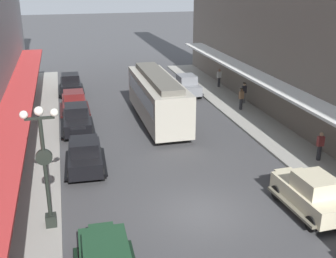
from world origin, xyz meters
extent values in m
plane|color=#424244|center=(0.00, 0.00, 0.00)|extent=(200.00, 200.00, 0.00)
cube|color=#99968E|center=(-7.50, 0.00, 0.07)|extent=(3.00, 60.00, 0.15)
cube|color=#193D23|center=(-4.56, -3.85, 1.49)|extent=(1.47, 1.73, 0.70)
cube|color=#8C9EA8|center=(-4.56, -3.85, 1.49)|extent=(1.40, 1.69, 0.42)
cube|color=#193D23|center=(-4.51, -1.47, 0.79)|extent=(0.94, 0.38, 0.52)
cylinder|color=black|center=(-5.34, -2.22, 0.34)|extent=(0.23, 0.68, 0.68)
cylinder|color=black|center=(-3.72, -2.25, 0.34)|extent=(0.23, 0.68, 0.68)
cube|color=black|center=(-4.88, 21.31, 0.74)|extent=(1.71, 3.90, 0.80)
cube|color=black|center=(-4.88, 21.06, 1.49)|extent=(1.44, 1.70, 0.70)
cube|color=#8C9EA8|center=(-4.88, 21.06, 1.49)|extent=(1.37, 1.67, 0.42)
cube|color=black|center=(-4.87, 23.44, 0.79)|extent=(0.94, 0.36, 0.52)
cube|color=black|center=(-5.83, 21.32, 0.42)|extent=(0.25, 3.51, 0.12)
cube|color=black|center=(-3.93, 21.31, 0.42)|extent=(0.25, 3.51, 0.12)
cylinder|color=black|center=(-5.68, 22.68, 0.34)|extent=(0.22, 0.68, 0.68)
cylinder|color=black|center=(-4.07, 22.68, 0.34)|extent=(0.22, 0.68, 0.68)
cylinder|color=black|center=(-5.69, 19.95, 0.34)|extent=(0.22, 0.68, 0.68)
cylinder|color=black|center=(-4.07, 19.95, 0.34)|extent=(0.22, 0.68, 0.68)
cube|color=black|center=(-4.80, 11.50, 0.74)|extent=(1.74, 3.92, 0.80)
cube|color=black|center=(-4.80, 11.75, 1.49)|extent=(1.46, 1.71, 0.70)
cube|color=#8C9EA8|center=(-4.80, 11.75, 1.49)|extent=(1.38, 1.68, 0.42)
cube|color=black|center=(-4.82, 9.37, 0.79)|extent=(0.94, 0.37, 0.52)
cube|color=black|center=(-3.85, 11.49, 0.42)|extent=(0.28, 3.51, 0.12)
cube|color=black|center=(-5.75, 11.51, 0.42)|extent=(0.28, 3.51, 0.12)
cylinder|color=black|center=(-4.01, 10.13, 0.34)|extent=(0.23, 0.68, 0.68)
cylinder|color=black|center=(-5.62, 10.15, 0.34)|extent=(0.23, 0.68, 0.68)
cylinder|color=black|center=(-3.98, 12.86, 0.34)|extent=(0.23, 0.68, 0.68)
cylinder|color=black|center=(-5.59, 12.87, 0.34)|extent=(0.23, 0.68, 0.68)
cube|color=beige|center=(4.67, -1.01, 0.74)|extent=(1.87, 3.97, 0.80)
cube|color=beige|center=(4.68, -1.26, 1.49)|extent=(1.52, 1.76, 0.70)
cube|color=#8C9EA8|center=(4.68, -1.26, 1.49)|extent=(1.44, 1.73, 0.42)
cube|color=beige|center=(4.57, 1.12, 0.79)|extent=(0.95, 0.40, 0.52)
cube|color=#6D6856|center=(3.72, -1.05, 0.42)|extent=(0.40, 3.52, 0.12)
cube|color=#6D6856|center=(5.62, -0.97, 0.42)|extent=(0.40, 3.52, 0.12)
cylinder|color=black|center=(3.80, 0.32, 0.34)|extent=(0.25, 0.69, 0.68)
cylinder|color=black|center=(5.41, 0.39, 0.34)|extent=(0.25, 0.69, 0.68)
cylinder|color=black|center=(3.92, -2.41, 0.34)|extent=(0.25, 0.69, 0.68)
cube|color=black|center=(-4.66, 5.62, 0.74)|extent=(1.87, 3.97, 0.80)
cube|color=black|center=(-4.67, 5.37, 1.49)|extent=(1.51, 1.76, 0.70)
cube|color=#8C9EA8|center=(-4.67, 5.37, 1.49)|extent=(1.44, 1.73, 0.42)
cube|color=black|center=(-4.56, 7.75, 0.79)|extent=(0.95, 0.40, 0.52)
cube|color=black|center=(-5.61, 5.66, 0.42)|extent=(0.40, 3.52, 0.12)
cube|color=black|center=(-3.71, 5.58, 0.42)|extent=(0.40, 3.52, 0.12)
cylinder|color=black|center=(-5.40, 7.02, 0.34)|extent=(0.25, 0.69, 0.68)
cylinder|color=black|center=(-3.79, 6.95, 0.34)|extent=(0.25, 0.69, 0.68)
cylinder|color=black|center=(-5.53, 4.29, 0.34)|extent=(0.25, 0.69, 0.68)
cylinder|color=black|center=(-3.91, 4.22, 0.34)|extent=(0.25, 0.69, 0.68)
cube|color=slate|center=(4.75, 18.43, 0.74)|extent=(1.76, 3.93, 0.80)
cube|color=slate|center=(4.75, 18.18, 1.49)|extent=(1.47, 1.72, 0.70)
cube|color=#8C9EA8|center=(4.75, 18.18, 1.49)|extent=(1.39, 1.69, 0.42)
cube|color=slate|center=(4.71, 20.56, 0.79)|extent=(0.94, 0.37, 0.52)
cube|color=#393A3D|center=(3.80, 18.42, 0.42)|extent=(0.29, 3.51, 0.12)
cube|color=#393A3D|center=(5.70, 18.45, 0.42)|extent=(0.29, 3.51, 0.12)
cylinder|color=black|center=(3.92, 19.78, 0.34)|extent=(0.23, 0.68, 0.68)
cylinder|color=black|center=(5.53, 19.81, 0.34)|extent=(0.23, 0.68, 0.68)
cylinder|color=black|center=(3.96, 17.05, 0.34)|extent=(0.23, 0.68, 0.68)
cylinder|color=black|center=(5.57, 17.08, 0.34)|extent=(0.23, 0.68, 0.68)
cube|color=#591919|center=(-4.81, 15.45, 0.74)|extent=(1.72, 3.91, 0.80)
cube|color=#591919|center=(-4.81, 15.20, 1.49)|extent=(1.45, 1.71, 0.70)
cube|color=#8C9EA8|center=(-4.81, 15.20, 1.49)|extent=(1.38, 1.67, 0.42)
cube|color=#591919|center=(-4.82, 17.58, 0.79)|extent=(0.94, 0.36, 0.52)
cube|color=black|center=(-5.76, 15.44, 0.42)|extent=(0.26, 3.51, 0.12)
cube|color=black|center=(-3.86, 15.45, 0.42)|extent=(0.26, 3.51, 0.12)
cylinder|color=black|center=(-5.63, 16.81, 0.34)|extent=(0.22, 0.68, 0.68)
cylinder|color=black|center=(-4.01, 16.81, 0.34)|extent=(0.22, 0.68, 0.68)
cylinder|color=black|center=(-5.61, 14.08, 0.34)|extent=(0.22, 0.68, 0.68)
cylinder|color=black|center=(-4.00, 14.08, 0.34)|extent=(0.22, 0.68, 0.68)
cube|color=#ADA899|center=(0.83, 12.20, 1.75)|extent=(2.51, 9.60, 2.70)
cube|color=#5F5C54|center=(0.83, 12.20, 3.28)|extent=(1.51, 8.64, 0.36)
cube|color=#8C9EA8|center=(0.83, 12.20, 2.22)|extent=(2.53, 8.83, 0.95)
cube|color=black|center=(0.83, 9.32, 0.20)|extent=(2.00, 1.20, 0.40)
cube|color=black|center=(0.83, 15.08, 0.20)|extent=(2.00, 1.20, 0.40)
cube|color=black|center=(-6.40, 0.41, 0.40)|extent=(0.44, 0.44, 0.50)
cylinder|color=black|center=(-6.40, 0.41, 2.75)|extent=(0.16, 0.16, 4.20)
cube|color=black|center=(-6.40, 0.41, 4.85)|extent=(1.10, 0.10, 0.10)
sphere|color=white|center=(-6.95, 0.41, 5.03)|extent=(0.32, 0.32, 0.32)
sphere|color=white|center=(-5.85, 0.41, 5.03)|extent=(0.32, 0.32, 0.32)
sphere|color=white|center=(-6.40, 0.41, 5.13)|extent=(0.36, 0.36, 0.36)
cylinder|color=black|center=(-6.40, 0.41, 3.25)|extent=(0.64, 0.18, 0.64)
cylinder|color=silver|center=(-6.40, 0.51, 3.25)|extent=(0.56, 0.02, 0.56)
cylinder|color=#B21E19|center=(6.35, -0.54, 0.50)|extent=(0.24, 0.24, 0.70)
cylinder|color=slate|center=(-8.26, 16.70, 0.57)|extent=(0.24, 0.24, 0.85)
cube|color=maroon|center=(-8.26, 16.70, 1.28)|extent=(0.36, 0.22, 0.56)
sphere|color=beige|center=(-8.26, 16.70, 1.68)|extent=(0.22, 0.22, 0.22)
cylinder|color=slate|center=(8.44, 14.56, 0.57)|extent=(0.24, 0.24, 0.85)
cube|color=#26262D|center=(8.44, 14.56, 1.28)|extent=(0.36, 0.22, 0.56)
sphere|color=beige|center=(8.44, 14.56, 1.68)|extent=(0.22, 0.22, 0.22)
cylinder|color=black|center=(8.44, 14.56, 1.80)|extent=(0.28, 0.28, 0.04)
cylinder|color=#2D2D33|center=(7.56, 13.09, 0.57)|extent=(0.24, 0.24, 0.85)
cube|color=#8C6647|center=(7.56, 13.09, 1.28)|extent=(0.36, 0.22, 0.56)
sphere|color=brown|center=(7.56, 13.09, 1.68)|extent=(0.22, 0.22, 0.22)
cylinder|color=black|center=(7.56, 13.09, 1.80)|extent=(0.28, 0.28, 0.04)
cylinder|color=#2D2D33|center=(8.03, 3.42, 0.57)|extent=(0.24, 0.24, 0.85)
cube|color=maroon|center=(8.03, 3.42, 1.28)|extent=(0.36, 0.22, 0.56)
sphere|color=tan|center=(8.03, 3.42, 1.68)|extent=(0.22, 0.22, 0.22)
cylinder|color=#2D2D33|center=(8.36, 19.91, 0.57)|extent=(0.24, 0.24, 0.85)
cube|color=white|center=(8.36, 19.91, 1.28)|extent=(0.36, 0.22, 0.56)
sphere|color=#9E7051|center=(8.36, 19.91, 1.68)|extent=(0.22, 0.22, 0.22)
camera|label=1|loc=(-5.37, -15.09, 9.94)|focal=44.57mm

